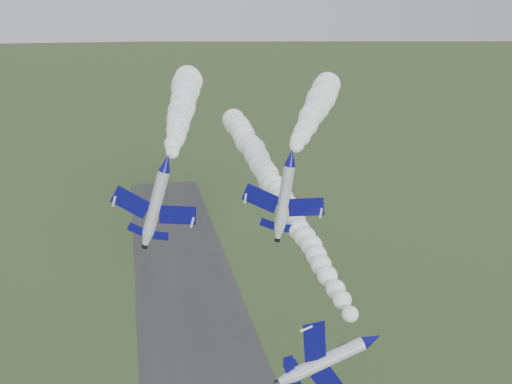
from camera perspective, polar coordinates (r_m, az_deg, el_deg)
jet_lead at (r=59.57m, az=11.59°, el=-14.26°), size 3.76×11.63×9.13m
smoke_trail_jet_lead at (r=94.08m, az=1.67°, el=0.93°), size 7.69×77.91×4.93m
jet_pair_left at (r=73.55m, az=-8.96°, el=2.89°), size 10.98×13.46×4.25m
smoke_trail_jet_pair_left at (r=101.85m, az=-7.46°, el=8.26°), size 16.27×52.86×5.84m
jet_pair_right at (r=75.70m, az=3.51°, el=3.47°), size 11.18×12.95×3.52m
smoke_trail_jet_pair_right at (r=104.45m, az=5.94°, el=8.18°), size 25.64×51.68×5.75m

